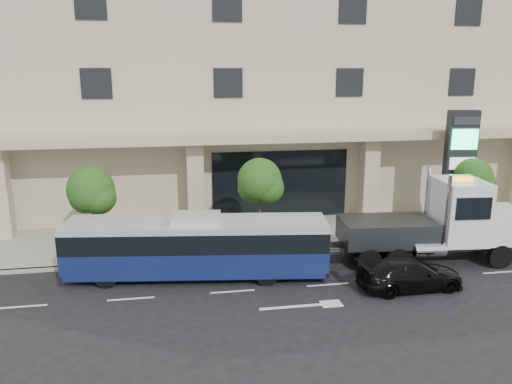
# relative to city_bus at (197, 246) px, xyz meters

# --- Properties ---
(ground) EXTENTS (120.00, 120.00, 0.00)m
(ground) POSITION_rel_city_bus_xyz_m (5.31, -0.24, -1.42)
(ground) COLOR black
(ground) RESTS_ON ground
(sidewalk) EXTENTS (120.00, 6.00, 0.15)m
(sidewalk) POSITION_rel_city_bus_xyz_m (5.31, 4.76, -1.35)
(sidewalk) COLOR gray
(sidewalk) RESTS_ON ground
(curb) EXTENTS (120.00, 0.30, 0.15)m
(curb) POSITION_rel_city_bus_xyz_m (5.31, 1.76, -1.35)
(curb) COLOR gray
(curb) RESTS_ON ground
(convention_center) EXTENTS (60.00, 17.60, 20.00)m
(convention_center) POSITION_rel_city_bus_xyz_m (5.31, 15.18, 8.55)
(convention_center) COLOR #C0B390
(convention_center) RESTS_ON ground
(tree_left) EXTENTS (2.27, 2.20, 4.22)m
(tree_left) POSITION_rel_city_bus_xyz_m (-4.67, 3.35, 1.69)
(tree_left) COLOR #422B19
(tree_left) RESTS_ON sidewalk
(tree_mid) EXTENTS (2.28, 2.20, 4.38)m
(tree_mid) POSITION_rel_city_bus_xyz_m (3.33, 3.35, 1.84)
(tree_mid) COLOR #422B19
(tree_mid) RESTS_ON sidewalk
(tree_right) EXTENTS (2.10, 2.00, 4.04)m
(tree_right) POSITION_rel_city_bus_xyz_m (14.83, 3.35, 1.61)
(tree_right) COLOR #422B19
(tree_right) RESTS_ON sidewalk
(city_bus) EXTENTS (11.24, 3.75, 2.79)m
(city_bus) POSITION_rel_city_bus_xyz_m (0.00, 0.00, 0.00)
(city_bus) COLOR black
(city_bus) RESTS_ON ground
(tow_truck) EXTENTS (9.59, 3.02, 4.35)m
(tow_truck) POSITION_rel_city_bus_xyz_m (11.16, 0.00, 0.37)
(tow_truck) COLOR #2D3033
(tow_truck) RESTS_ON ground
(black_sedan) EXTENTS (4.39, 1.91, 1.26)m
(black_sedan) POSITION_rel_city_bus_xyz_m (8.47, -2.64, -0.79)
(black_sedan) COLOR black
(black_sedan) RESTS_ON ground
(signage_pylon) EXTENTS (1.67, 0.77, 6.48)m
(signage_pylon) POSITION_rel_city_bus_xyz_m (14.46, 4.20, 2.02)
(signage_pylon) COLOR black
(signage_pylon) RESTS_ON sidewalk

